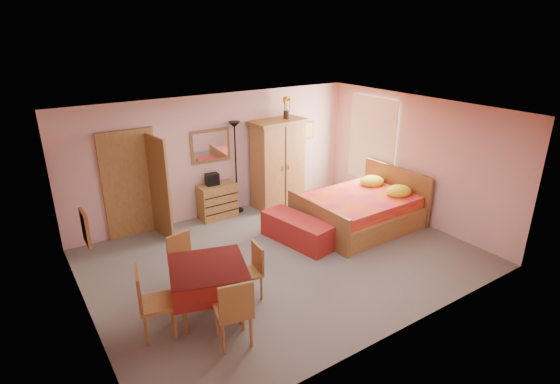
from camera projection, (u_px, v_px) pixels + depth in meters
floor at (285, 258)px, 7.80m from camera, size 6.50×6.50×0.00m
ceiling at (285, 113)px, 6.87m from camera, size 6.50×6.50×0.00m
wall_back at (219, 156)px, 9.28m from camera, size 6.50×0.10×2.60m
wall_front at (399, 250)px, 5.39m from camera, size 6.50×0.10×2.60m
wall_left at (78, 240)px, 5.65m from camera, size 0.10×5.00×2.60m
wall_right at (415, 159)px, 9.02m from camera, size 0.10×5.00×2.60m
doorway at (131, 185)px, 8.37m from camera, size 1.06×0.12×2.15m
window at (372, 140)px, 9.88m from camera, size 0.08×1.40×1.95m
picture_left at (85, 228)px, 5.06m from camera, size 0.04×0.32×0.42m
picture_back at (308, 130)px, 10.38m from camera, size 0.30×0.04×0.40m
chest_of_drawers at (218, 201)px, 9.33m from camera, size 0.80×0.41×0.75m
wall_mirror at (210, 146)px, 9.07m from camera, size 0.88×0.08×0.69m
stereo at (212, 179)px, 9.14m from camera, size 0.28×0.21×0.25m
floor_lamp at (236, 168)px, 9.43m from camera, size 0.28×0.28×2.02m
wardrobe at (278, 163)px, 9.80m from camera, size 1.31×0.75×1.97m
sunflower_vase at (286, 108)px, 9.50m from camera, size 0.20×0.20×0.48m
bed at (359, 202)px, 8.88m from camera, size 2.33×1.85×1.07m
bench at (297, 230)px, 8.29m from camera, size 0.81×1.56×0.50m
dining_table at (209, 290)px, 6.20m from camera, size 1.31×1.31×0.77m
chair_south at (233, 310)px, 5.58m from camera, size 0.54×0.54×0.99m
chair_north at (187, 264)px, 6.72m from camera, size 0.49×0.49×0.91m
chair_west at (157, 302)px, 5.72m from camera, size 0.55×0.55×1.00m
chair_east at (247, 273)px, 6.54m from camera, size 0.43×0.43×0.86m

